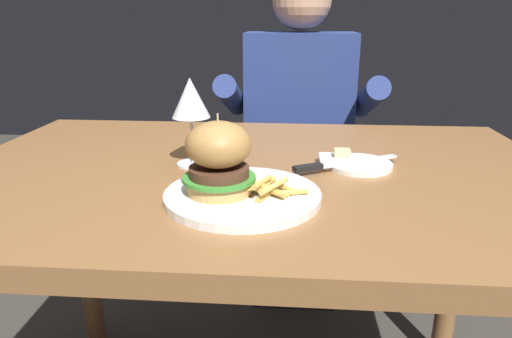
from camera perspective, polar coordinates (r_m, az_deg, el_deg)
name	(u,v)px	position (r m, az deg, el deg)	size (l,w,h in m)	color
dining_table	(254,211)	(0.95, -0.20, -5.24)	(1.23, 0.81, 0.74)	brown
main_plate	(243,196)	(0.76, -1.69, -3.34)	(0.26, 0.26, 0.01)	white
burger_sandwich	(219,158)	(0.73, -4.68, 1.42)	(0.12, 0.12, 0.13)	tan
fries_pile	(269,188)	(0.74, 1.66, -2.36)	(0.12, 0.11, 0.03)	#E0B251
wine_glass	(191,101)	(0.91, -8.18, 8.45)	(0.08, 0.08, 0.18)	silver
bread_plate	(359,165)	(0.94, 12.76, 0.54)	(0.13, 0.13, 0.01)	white
table_knife	(338,164)	(0.91, 10.17, 0.65)	(0.22, 0.13, 0.01)	silver
butter_dish	(342,161)	(0.94, 10.66, 1.03)	(0.09, 0.06, 0.04)	white
diner_person	(297,155)	(1.62, 5.18, 1.74)	(0.51, 0.36, 1.18)	#282833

